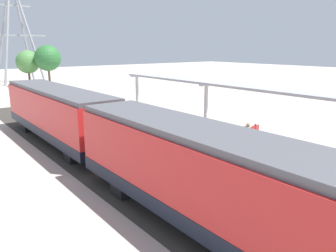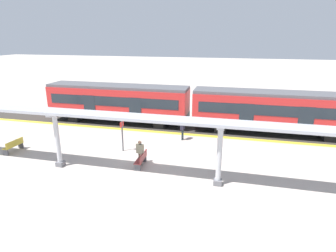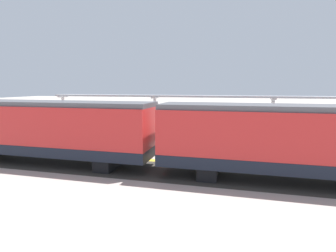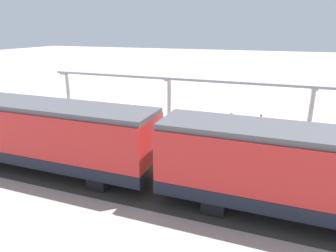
# 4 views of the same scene
# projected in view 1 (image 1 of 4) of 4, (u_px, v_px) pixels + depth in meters

# --- Properties ---
(ground_plane) EXTENTS (176.00, 176.00, 0.00)m
(ground_plane) POSITION_uv_depth(u_px,v_px,m) (218.00, 158.00, 18.14)
(ground_plane) COLOR #B4A99E
(tactile_edge_strip) EXTENTS (0.51, 35.92, 0.01)m
(tactile_edge_strip) POSITION_uv_depth(u_px,v_px,m) (161.00, 174.00, 15.80)
(tactile_edge_strip) COLOR gold
(tactile_edge_strip) RESTS_ON ground
(trackbed) EXTENTS (3.20, 47.92, 0.01)m
(trackbed) POSITION_uv_depth(u_px,v_px,m) (128.00, 184.00, 14.69)
(trackbed) COLOR #38332D
(trackbed) RESTS_ON ground
(train_near_carriage) EXTENTS (2.65, 12.90, 3.48)m
(train_near_carriage) POSITION_uv_depth(u_px,v_px,m) (208.00, 180.00, 10.47)
(train_near_carriage) COLOR red
(train_near_carriage) RESTS_ON ground
(train_far_carriage) EXTENTS (2.65, 12.90, 3.48)m
(train_far_carriage) POSITION_uv_depth(u_px,v_px,m) (57.00, 114.00, 20.81)
(train_far_carriage) COLOR red
(train_far_carriage) RESTS_ON ground
(canopy_pillar_third) EXTENTS (1.10, 0.44, 3.40)m
(canopy_pillar_third) POSITION_uv_depth(u_px,v_px,m) (206.00, 107.00, 23.68)
(canopy_pillar_third) COLOR slate
(canopy_pillar_third) RESTS_ON ground
(canopy_pillar_fourth) EXTENTS (1.10, 0.44, 3.40)m
(canopy_pillar_fourth) POSITION_uv_depth(u_px,v_px,m) (137.00, 93.00, 30.68)
(canopy_pillar_fourth) COLOR slate
(canopy_pillar_fourth) RESTS_ON ground
(canopy_beam) EXTENTS (1.20, 28.54, 0.16)m
(canopy_beam) POSITION_uv_depth(u_px,v_px,m) (262.00, 90.00, 19.63)
(canopy_beam) COLOR #A8AAB2
(canopy_beam) RESTS_ON canopy_pillar_nearest
(bench_near_end) EXTENTS (1.52, 0.52, 0.86)m
(bench_near_end) POSITION_uv_depth(u_px,v_px,m) (247.00, 142.00, 19.64)
(bench_near_end) COLOR #943635
(bench_near_end) RESTS_ON ground
(platform_info_sign) EXTENTS (0.56, 0.10, 2.20)m
(platform_info_sign) POSITION_uv_depth(u_px,v_px,m) (254.00, 141.00, 16.69)
(platform_info_sign) COLOR #4C4C51
(platform_info_sign) RESTS_ON ground
(passenger_waiting_near_edge) EXTENTS (0.53, 0.30, 1.72)m
(passenger_waiting_near_edge) POSITION_uv_depth(u_px,v_px,m) (162.00, 140.00, 17.63)
(passenger_waiting_near_edge) COLOR #1F2C31
(passenger_waiting_near_edge) RESTS_ON ground
(passenger_by_the_benches) EXTENTS (0.36, 0.51, 1.63)m
(passenger_by_the_benches) POSITION_uv_depth(u_px,v_px,m) (248.00, 133.00, 19.37)
(passenger_by_the_benches) COLOR gray
(passenger_by_the_benches) RESTS_ON ground
(electricity_pylon) EXTENTS (9.47, 6.63, 17.32)m
(electricity_pylon) POSITION_uv_depth(u_px,v_px,m) (15.00, 29.00, 54.27)
(electricity_pylon) COLOR #93969B
(electricity_pylon) RESTS_ON ground
(tree_right_background) EXTENTS (3.50, 3.50, 5.47)m
(tree_right_background) POSITION_uv_depth(u_px,v_px,m) (28.00, 62.00, 50.20)
(tree_right_background) COLOR brown
(tree_right_background) RESTS_ON ground
(tree_centre_background) EXTENTS (3.86, 3.86, 6.26)m
(tree_centre_background) POSITION_uv_depth(u_px,v_px,m) (48.00, 58.00, 49.27)
(tree_centre_background) COLOR brown
(tree_centre_background) RESTS_ON ground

